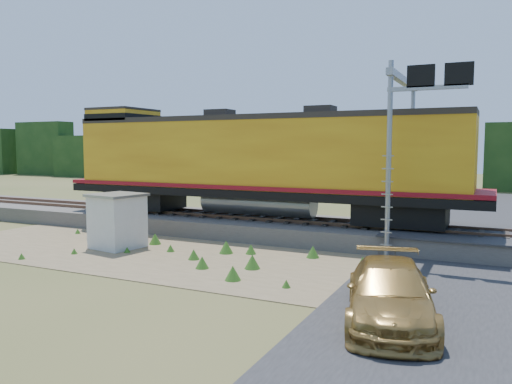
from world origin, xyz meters
The scene contains 11 objects.
ground centered at (0.00, 0.00, 0.00)m, with size 140.00×140.00×0.00m, color #475123.
ballast centered at (0.00, 6.00, 0.40)m, with size 70.00×5.00×0.80m, color slate.
rails centered at (0.00, 6.00, 0.88)m, with size 70.00×1.54×0.16m.
dirt_shoulder centered at (-2.00, 0.50, 0.01)m, with size 26.00×8.00×0.03m, color #8C7754.
road centered at (7.00, 0.74, 0.09)m, with size 7.00×66.00×0.86m.
tree_line_north centered at (0.00, 38.00, 3.07)m, with size 130.00×3.00×6.50m.
weed_clumps centered at (-3.50, 0.10, 0.00)m, with size 15.00×6.20×0.56m, color #32641C, non-canonical shape.
locomotive centered at (-3.13, 6.00, 3.64)m, with size 21.03×3.21×5.43m.
shed centered at (-6.77, 0.44, 1.18)m, with size 2.25×2.25×2.33m.
signal_gantry centered at (4.37, 5.32, 5.59)m, with size 2.97×6.20×7.49m.
car centered at (5.39, -3.72, 0.73)m, with size 2.05×5.03×1.46m, color #A8813E.
Camera 1 is at (7.59, -15.88, 4.32)m, focal length 35.00 mm.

